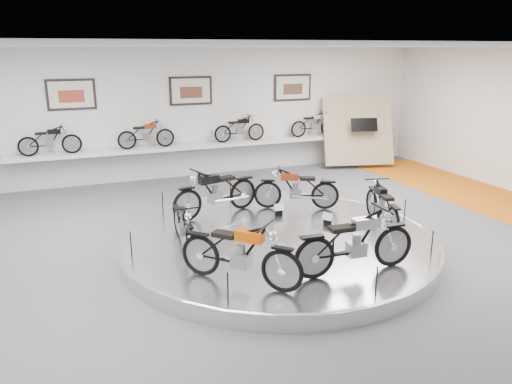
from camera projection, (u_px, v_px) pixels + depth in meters
name	position (u px, v px, depth m)	size (l,w,h in m)	color
floor	(284.00, 254.00, 9.99)	(16.00, 16.00, 0.00)	#525255
ceiling	(288.00, 47.00, 8.87)	(16.00, 16.00, 0.00)	white
wall_back	(191.00, 113.00, 15.67)	(16.00, 16.00, 0.00)	white
dado_band	(193.00, 158.00, 16.06)	(15.68, 0.04, 1.10)	#BCBCBA
display_platform	(278.00, 242.00, 10.21)	(6.40, 6.40, 0.30)	silver
platform_rim	(278.00, 237.00, 10.18)	(6.40, 6.40, 0.10)	#B2B2BA
shelf	(195.00, 146.00, 15.68)	(11.00, 0.55, 0.10)	silver
poster_left	(71.00, 95.00, 14.19)	(1.35, 0.06, 0.88)	beige
poster_center	(191.00, 91.00, 15.44)	(1.35, 0.06, 0.88)	beige
poster_right	(293.00, 88.00, 16.69)	(1.35, 0.06, 0.88)	beige
display_panel	(358.00, 131.00, 17.08)	(2.40, 0.12, 2.40)	tan
shelf_bike_a	(50.00, 142.00, 14.07)	(1.22, 0.42, 0.73)	black
shelf_bike_b	(146.00, 136.00, 15.03)	(1.22, 0.42, 0.73)	maroon
shelf_bike_c	(240.00, 130.00, 16.10)	(1.22, 0.42, 0.73)	black
shelf_bike_d	(314.00, 126.00, 17.07)	(1.22, 0.42, 0.73)	#B5B6BA
bike_a	(296.00, 188.00, 11.73)	(1.70, 0.60, 1.00)	maroon
bike_b	(216.00, 191.00, 11.28)	(1.88, 0.66, 1.10)	black
bike_c	(183.00, 224.00, 9.53)	(1.49, 0.53, 0.88)	black
bike_d	(240.00, 252.00, 7.95)	(1.84, 0.65, 1.08)	#CB4C02
bike_e	(355.00, 242.00, 8.34)	(1.89, 0.67, 1.11)	#B5B6BA
bike_f	(382.00, 204.00, 10.59)	(1.62, 0.57, 0.95)	black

